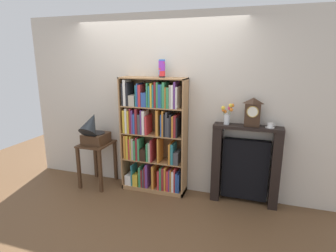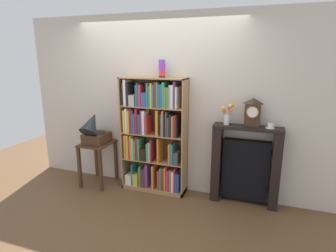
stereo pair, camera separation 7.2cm
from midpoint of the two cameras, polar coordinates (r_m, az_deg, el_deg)
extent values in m
cube|color=brown|center=(4.32, -3.99, -13.65)|extent=(7.75, 6.40, 0.02)
cube|color=beige|center=(4.12, 0.10, 4.32)|extent=(4.75, 0.08, 2.60)
cube|color=#A87A4C|center=(4.32, -9.31, -1.47)|extent=(0.02, 0.29, 1.71)
cube|color=#A87A4C|center=(3.97, 2.96, -2.67)|extent=(0.02, 0.29, 1.71)
cube|color=brown|center=(4.25, -2.72, -1.55)|extent=(0.97, 0.01, 1.71)
cube|color=#A87A4C|center=(3.97, -3.62, 9.77)|extent=(0.97, 0.29, 0.02)
cube|color=#A87A4C|center=(4.42, -3.27, -12.38)|extent=(0.97, 0.29, 0.06)
cube|color=white|center=(4.50, -8.12, -10.53)|extent=(0.10, 0.21, 0.15)
cube|color=teal|center=(4.44, -7.37, -9.61)|extent=(0.02, 0.22, 0.33)
cube|color=gold|center=(4.44, -6.69, -10.55)|extent=(0.08, 0.22, 0.19)
cube|color=#388E56|center=(4.38, -5.88, -10.03)|extent=(0.03, 0.19, 0.31)
cube|color=maroon|center=(4.38, -5.47, -10.30)|extent=(0.02, 0.20, 0.27)
cube|color=#424247|center=(4.37, -5.10, -10.21)|extent=(0.02, 0.22, 0.29)
cube|color=maroon|center=(4.36, -4.75, -9.95)|extent=(0.02, 0.24, 0.33)
cube|color=#663884|center=(4.34, -4.42, -9.77)|extent=(0.04, 0.24, 0.37)
cube|color=orange|center=(4.31, -3.17, -10.05)|extent=(0.03, 0.24, 0.36)
cube|color=#C63338|center=(4.30, -1.99, -10.57)|extent=(0.03, 0.25, 0.29)
cube|color=#388E56|center=(4.26, -1.66, -10.46)|extent=(0.03, 0.21, 0.34)
cube|color=maroon|center=(4.24, -1.24, -10.52)|extent=(0.04, 0.20, 0.34)
cube|color=orange|center=(4.23, -0.78, -10.48)|extent=(0.03, 0.20, 0.36)
cube|color=#C63338|center=(4.24, -0.26, -10.80)|extent=(0.03, 0.21, 0.31)
cube|color=#663884|center=(4.24, 0.18, -10.65)|extent=(0.02, 0.25, 0.33)
cube|color=orange|center=(4.22, 0.41, -10.72)|extent=(0.02, 0.23, 0.33)
cube|color=white|center=(4.22, 0.85, -10.90)|extent=(0.04, 0.24, 0.31)
cube|color=#C63338|center=(4.21, 1.26, -10.61)|extent=(0.02, 0.25, 0.36)
cube|color=#2D519E|center=(4.20, 1.54, -11.18)|extent=(0.03, 0.20, 0.30)
cube|color=#2D519E|center=(4.20, 2.00, -11.27)|extent=(0.02, 0.23, 0.28)
cube|color=#A87A4C|center=(4.24, -3.36, -6.97)|extent=(0.93, 0.27, 0.02)
cube|color=orange|center=(4.31, -8.83, -4.05)|extent=(0.03, 0.19, 0.37)
cube|color=gold|center=(4.29, -8.36, -4.10)|extent=(0.03, 0.20, 0.37)
cube|color=#C63338|center=(4.31, -7.78, -4.35)|extent=(0.02, 0.25, 0.32)
cube|color=gold|center=(4.29, -7.54, -4.08)|extent=(0.02, 0.24, 0.37)
cube|color=#B2A893|center=(4.27, -7.30, -4.46)|extent=(0.03, 0.20, 0.33)
cube|color=#388E56|center=(4.25, -6.90, -4.70)|extent=(0.03, 0.20, 0.30)
cube|color=maroon|center=(4.23, -6.47, -4.44)|extent=(0.03, 0.20, 0.35)
cube|color=#388E56|center=(4.22, -6.05, -4.56)|extent=(0.03, 0.21, 0.34)
cube|color=black|center=(4.24, -5.18, -5.60)|extent=(0.09, 0.23, 0.18)
cube|color=#388E56|center=(4.19, -4.29, -5.11)|extent=(0.03, 0.23, 0.27)
cube|color=#B2A893|center=(4.17, -3.92, -5.11)|extent=(0.03, 0.20, 0.29)
cube|color=maroon|center=(4.16, -3.45, -4.81)|extent=(0.02, 0.23, 0.33)
cube|color=orange|center=(4.11, -2.14, -4.82)|extent=(0.02, 0.21, 0.36)
cube|color=orange|center=(4.08, 0.24, -5.40)|extent=(0.03, 0.25, 0.30)
cube|color=teal|center=(4.05, 0.65, -5.57)|extent=(0.04, 0.21, 0.30)
cube|color=#424247|center=(4.06, 1.46, -6.37)|extent=(0.07, 0.22, 0.19)
cube|color=#A87A4C|center=(4.11, -3.44, -1.65)|extent=(0.93, 0.27, 0.02)
cube|color=gold|center=(4.22, -8.88, 1.11)|extent=(0.04, 0.24, 0.34)
cube|color=white|center=(4.21, -8.45, 1.28)|extent=(0.03, 0.24, 0.37)
cube|color=gold|center=(4.19, -8.09, 1.01)|extent=(0.03, 0.22, 0.33)
cube|color=maroon|center=(4.16, -7.68, 1.19)|extent=(0.02, 0.22, 0.37)
cube|color=#663884|center=(4.15, -7.39, 0.99)|extent=(0.02, 0.20, 0.35)
cube|color=#2D519E|center=(4.16, -6.85, 0.69)|extent=(0.03, 0.25, 0.29)
cube|color=maroon|center=(4.14, -6.44, 1.18)|extent=(0.03, 0.24, 0.37)
cube|color=#424247|center=(4.11, -5.97, 0.53)|extent=(0.04, 0.21, 0.29)
cube|color=#663884|center=(4.10, -5.50, 0.96)|extent=(0.02, 0.22, 0.36)
cube|color=white|center=(4.07, -5.17, 0.80)|extent=(0.04, 0.19, 0.35)
cube|color=#C63338|center=(4.08, -4.53, 0.35)|extent=(0.03, 0.23, 0.28)
cube|color=orange|center=(4.00, -2.37, 0.78)|extent=(0.04, 0.21, 0.37)
cube|color=#2D519E|center=(3.99, -1.48, 0.36)|extent=(0.02, 0.23, 0.31)
cube|color=orange|center=(3.97, -1.23, 0.65)|extent=(0.02, 0.21, 0.36)
cube|color=black|center=(3.98, -0.78, 0.42)|extent=(0.02, 0.24, 0.33)
cube|color=#424247|center=(3.96, -0.42, 0.54)|extent=(0.02, 0.22, 0.35)
cube|color=#424247|center=(3.95, -0.10, -0.07)|extent=(0.02, 0.21, 0.28)
cube|color=black|center=(3.94, 0.32, 0.23)|extent=(0.03, 0.21, 0.32)
cube|color=orange|center=(3.94, 0.79, 0.04)|extent=(0.02, 0.22, 0.30)
cube|color=maroon|center=(3.93, 1.26, 0.12)|extent=(0.03, 0.23, 0.31)
cube|color=black|center=(3.92, 1.62, -0.13)|extent=(0.02, 0.22, 0.28)
cube|color=#A87A4C|center=(4.02, -3.53, 3.95)|extent=(0.93, 0.27, 0.02)
cube|color=black|center=(4.14, -9.30, 6.49)|extent=(0.02, 0.19, 0.32)
cube|color=white|center=(4.12, -8.85, 6.83)|extent=(0.04, 0.21, 0.37)
cube|color=black|center=(4.11, -8.32, 6.53)|extent=(0.03, 0.21, 0.33)
cube|color=#B2A893|center=(4.08, -7.51, 5.27)|extent=(0.09, 0.19, 0.16)
cube|color=teal|center=(4.05, -6.62, 6.25)|extent=(0.02, 0.20, 0.30)
cube|color=#2D519E|center=(4.05, -6.26, 6.43)|extent=(0.02, 0.23, 0.33)
cube|color=#C63338|center=(4.04, -5.83, 6.28)|extent=(0.04, 0.23, 0.31)
cube|color=#2D519E|center=(4.00, -5.10, 5.47)|extent=(0.08, 0.18, 0.20)
cube|color=#388E56|center=(3.99, -4.30, 6.44)|extent=(0.02, 0.22, 0.34)
cube|color=teal|center=(3.99, -3.84, 6.15)|extent=(0.02, 0.25, 0.30)
cube|color=gold|center=(3.97, -3.44, 6.42)|extent=(0.03, 0.25, 0.34)
cube|color=teal|center=(3.94, -3.17, 6.22)|extent=(0.02, 0.20, 0.32)
cube|color=maroon|center=(3.94, -2.69, 6.50)|extent=(0.03, 0.23, 0.35)
cube|color=#388E56|center=(3.93, -2.26, 6.46)|extent=(0.02, 0.23, 0.35)
cube|color=#2D519E|center=(3.91, -1.88, 6.23)|extent=(0.03, 0.21, 0.32)
cube|color=teal|center=(3.91, -1.43, 6.22)|extent=(0.02, 0.23, 0.32)
cube|color=#388E56|center=(3.90, -1.02, 6.44)|extent=(0.04, 0.23, 0.36)
cube|color=orange|center=(3.88, -0.70, 5.91)|extent=(0.02, 0.20, 0.29)
cube|color=#388E56|center=(3.88, -0.19, 5.89)|extent=(0.04, 0.22, 0.29)
cube|color=#B2A893|center=(3.87, 0.27, 6.12)|extent=(0.02, 0.23, 0.32)
cube|color=white|center=(3.85, 0.68, 6.10)|extent=(0.03, 0.21, 0.32)
cube|color=#663884|center=(3.86, 1.24, 6.43)|extent=(0.02, 0.24, 0.37)
cube|color=white|center=(3.85, 1.61, 5.89)|extent=(0.02, 0.23, 0.30)
cylinder|color=black|center=(3.95, -1.77, 10.63)|extent=(0.09, 0.09, 0.10)
cylinder|color=red|center=(3.95, -1.76, 10.89)|extent=(0.09, 0.09, 0.10)
cylinder|color=blue|center=(3.95, -1.79, 11.16)|extent=(0.09, 0.09, 0.10)
cylinder|color=black|center=(3.95, -1.78, 11.42)|extent=(0.09, 0.09, 0.10)
cylinder|color=#28B2B7|center=(3.95, -1.77, 11.69)|extent=(0.09, 0.09, 0.10)
cylinder|color=purple|center=(3.94, -1.77, 11.95)|extent=(0.09, 0.09, 0.10)
cylinder|color=red|center=(3.94, -1.81, 12.21)|extent=(0.09, 0.09, 0.10)
cylinder|color=purple|center=(3.94, -1.82, 12.48)|extent=(0.09, 0.09, 0.10)
cylinder|color=blue|center=(3.95, -1.79, 12.74)|extent=(0.09, 0.09, 0.10)
cube|color=#472D1C|center=(4.49, -14.89, -3.52)|extent=(0.44, 0.52, 0.02)
cube|color=#472D1C|center=(4.54, -18.21, -8.20)|extent=(0.04, 0.04, 0.67)
cube|color=#472D1C|center=(4.33, -14.15, -8.98)|extent=(0.04, 0.04, 0.67)
cube|color=#472D1C|center=(4.88, -15.04, -6.37)|extent=(0.04, 0.04, 0.67)
cube|color=#472D1C|center=(4.69, -11.16, -6.99)|extent=(0.04, 0.04, 0.67)
cube|color=#472D1C|center=(4.47, -14.96, -2.43)|extent=(0.34, 0.36, 0.16)
cylinder|color=black|center=(4.45, -15.03, -1.39)|extent=(0.28, 0.28, 0.01)
cylinder|color=#1E2328|center=(4.40, -15.43, -1.27)|extent=(0.03, 0.03, 0.06)
cone|color=#1E2328|center=(4.32, -15.97, 0.49)|extent=(0.27, 0.42, 0.42)
cube|color=black|center=(3.81, 15.54, -0.28)|extent=(0.90, 0.23, 0.04)
cube|color=black|center=(4.02, 9.42, -7.51)|extent=(0.12, 0.21, 1.07)
cube|color=black|center=(3.99, 20.67, -8.46)|extent=(0.12, 0.21, 1.07)
cube|color=black|center=(4.03, 15.00, -8.55)|extent=(0.62, 0.11, 0.85)
cube|color=#382316|center=(3.77, 16.38, 2.16)|extent=(0.20, 0.10, 0.30)
pyramid|color=#382316|center=(3.74, 16.58, 4.99)|extent=(0.20, 0.10, 0.08)
cylinder|color=silver|center=(3.71, 16.39, 2.81)|extent=(0.14, 0.01, 0.14)
torus|color=#B79347|center=(3.71, 16.39, 2.80)|extent=(0.15, 0.01, 0.15)
cylinder|color=silver|center=(3.81, 11.42, 1.36)|extent=(0.08, 0.08, 0.14)
cylinder|color=#4C753D|center=(3.80, 11.79, 2.33)|extent=(0.04, 0.02, 0.25)
sphere|color=yellow|center=(3.76, 12.14, 4.11)|extent=(0.05, 0.05, 0.05)
cylinder|color=#4C753D|center=(3.80, 10.94, 1.86)|extent=(0.04, 0.04, 0.18)
sphere|color=orange|center=(3.77, 10.68, 3.15)|extent=(0.04, 0.04, 0.04)
cylinder|color=#4C753D|center=(3.80, 11.89, 1.89)|extent=(0.05, 0.02, 0.19)
sphere|color=orange|center=(3.77, 12.30, 3.25)|extent=(0.05, 0.05, 0.05)
cylinder|color=#4C753D|center=(3.82, 11.27, 1.74)|extent=(0.04, 0.01, 0.16)
sphere|color=orange|center=(3.81, 11.06, 2.93)|extent=(0.05, 0.05, 0.05)
cylinder|color=#4C753D|center=(3.80, 10.99, 2.12)|extent=(0.05, 0.04, 0.21)
sphere|color=yellow|center=(3.77, 10.70, 3.66)|extent=(0.05, 0.05, 0.05)
cylinder|color=#4C753D|center=(3.82, 11.74, 2.07)|extent=(0.03, 0.03, 0.20)
sphere|color=#EA4275|center=(3.81, 12.00, 3.59)|extent=(0.05, 0.05, 0.05)
cylinder|color=#4C753D|center=(3.81, 12.03, 2.35)|extent=(0.06, 0.01, 0.25)
sphere|color=orange|center=(3.78, 12.53, 4.14)|extent=(0.05, 0.05, 0.05)
cylinder|color=white|center=(3.81, 19.60, -0.26)|extent=(0.12, 0.12, 0.01)
cylinder|color=white|center=(3.80, 19.64, 0.19)|extent=(0.07, 0.07, 0.06)
torus|color=white|center=(3.80, 20.33, 0.18)|extent=(0.04, 0.01, 0.04)
camera|label=1|loc=(0.04, -90.52, -0.13)|focal=29.79mm
camera|label=2|loc=(0.04, 89.48, 0.13)|focal=29.79mm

